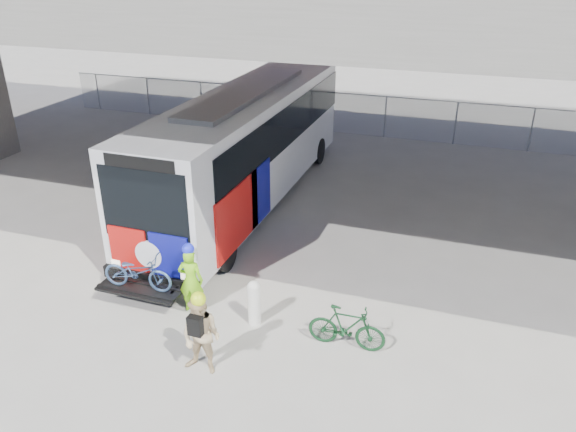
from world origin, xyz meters
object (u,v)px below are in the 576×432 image
at_px(bus, 248,139).
at_px(bollard, 254,301).
at_px(cyclist_tan, 201,335).
at_px(cyclist_hivis, 191,279).
at_px(bike_parked, 347,327).

xyz_separation_m(bus, bollard, (2.76, -6.33, -1.53)).
height_order(bus, cyclist_tan, bus).
distance_m(bollard, cyclist_hivis, 1.56).
xyz_separation_m(bollard, cyclist_hivis, (-1.54, 0.00, 0.26)).
bearing_deg(bike_parked, cyclist_hivis, 86.02).
distance_m(bollard, bike_parked, 2.14).
bearing_deg(bollard, bus, 113.58).
height_order(bus, cyclist_hivis, bus).
relative_size(bollard, cyclist_hivis, 0.62).
height_order(cyclist_tan, bike_parked, cyclist_tan).
bearing_deg(cyclist_tan, bike_parked, 34.86).
relative_size(bollard, cyclist_tan, 0.59).
relative_size(cyclist_tan, bike_parked, 1.12).
xyz_separation_m(bus, bike_parked, (4.89, -6.49, -1.62)).
bearing_deg(bus, cyclist_hivis, -79.09).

